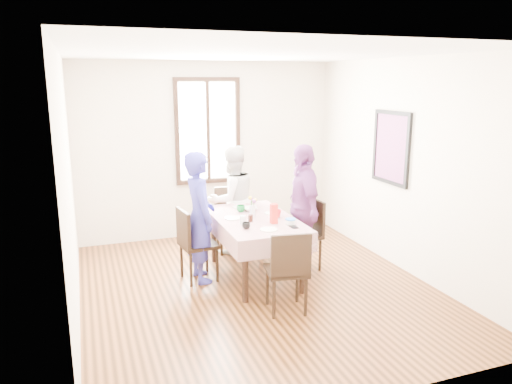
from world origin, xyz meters
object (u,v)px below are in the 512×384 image
chair_left (199,244)px  chair_near (286,270)px  person_left (199,217)px  chair_right (303,235)px  dining_table (255,248)px  person_far (231,200)px  chair_far (231,220)px  person_right (302,208)px

chair_left → chair_near: 1.32m
person_left → chair_right: bearing=-96.6°
dining_table → person_left: size_ratio=0.91×
person_left → person_far: (0.66, 0.84, -0.04)m
chair_far → chair_near: 2.00m
chair_left → chair_far: size_ratio=1.00×
dining_table → chair_right: chair_right is taller
dining_table → chair_right: 0.69m
chair_near → chair_right: bearing=66.4°
dining_table → chair_far: 1.00m
chair_near → person_far: 2.00m
person_far → person_right: size_ratio=0.93×
chair_left → chair_near: bearing=23.4°
person_left → person_far: 1.07m
person_left → person_far: size_ratio=1.05×
person_left → person_right: (1.32, -0.09, 0.02)m
dining_table → chair_far: chair_far is taller
person_right → dining_table: bearing=-77.1°
dining_table → chair_right: (0.68, 0.05, 0.08)m
chair_left → person_far: (0.68, 0.84, 0.31)m
chair_far → person_right: person_right is taller
person_far → person_left: bearing=38.0°
person_left → person_far: bearing=-40.8°
chair_right → chair_left: bearing=83.6°
chair_right → person_left: bearing=83.6°
chair_left → person_right: bearing=78.6°
chair_right → person_right: person_right is taller
dining_table → person_left: (-0.66, 0.14, 0.43)m
chair_left → person_far: 1.13m
chair_left → person_left: (0.02, 0.00, 0.35)m
chair_right → chair_near: 1.25m
dining_table → chair_far: bearing=90.0°
chair_left → person_far: size_ratio=0.59×
chair_left → chair_right: size_ratio=1.00×
chair_right → person_left: size_ratio=0.57×
dining_table → chair_left: size_ratio=1.60×
chair_left → person_right: (1.34, -0.09, 0.37)m
chair_near → chair_far: bearing=99.5°
person_left → dining_table: bearing=-104.4°
dining_table → chair_near: size_ratio=1.60×
dining_table → chair_left: chair_left is taller
chair_near → person_right: 1.29m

